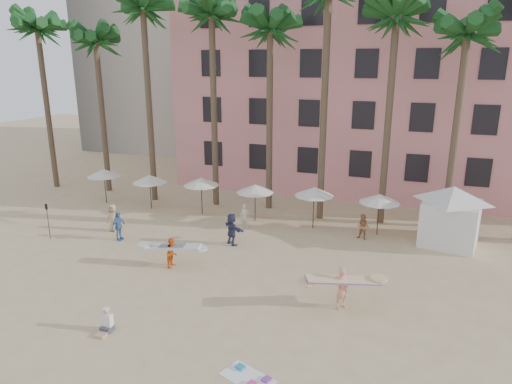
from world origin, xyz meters
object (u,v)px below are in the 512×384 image
object	(u,v)px
cabana	(452,210)
carrier_white	(172,251)
pink_hotel	(399,90)
carrier_yellow	(343,286)

from	to	relation	value
cabana	carrier_white	distance (m)	16.02
carrier_white	cabana	bearing A→B (deg)	30.68
pink_hotel	carrier_white	size ratio (longest dim) A/B	11.33
carrier_yellow	carrier_white	xyz separation A→B (m)	(-9.03, 1.27, -0.21)
pink_hotel	carrier_yellow	xyz separation A→B (m)	(-0.63, -22.92, -6.93)
pink_hotel	cabana	size ratio (longest dim) A/B	6.66
pink_hotel	carrier_yellow	bearing A→B (deg)	-91.57
pink_hotel	cabana	bearing A→B (deg)	-73.19
pink_hotel	carrier_yellow	size ratio (longest dim) A/B	10.91
carrier_yellow	carrier_white	world-z (taller)	carrier_yellow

